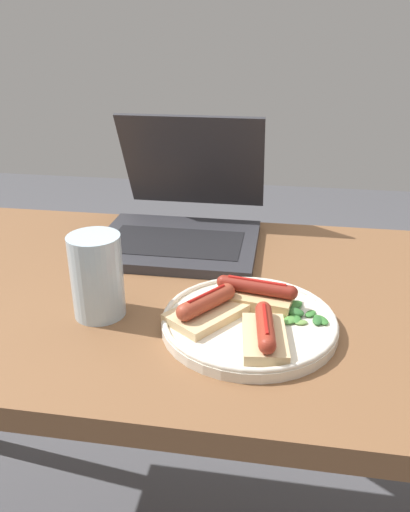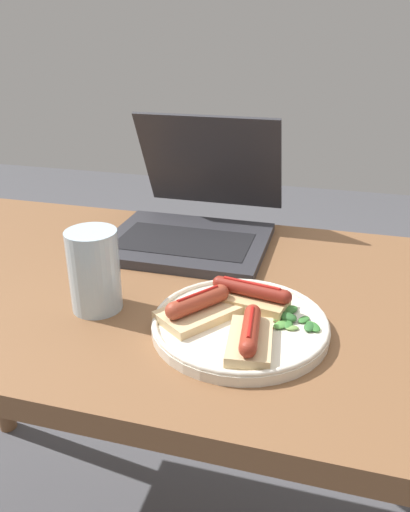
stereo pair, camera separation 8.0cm
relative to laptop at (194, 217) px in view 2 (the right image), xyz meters
name	(u,v)px [view 2 (the right image)]	position (x,y,z in m)	size (l,w,h in m)	color
desk	(175,322)	(0.03, -0.21, -0.12)	(1.41, 0.64, 0.71)	brown
laptop	(194,217)	(0.00, 0.00, 0.00)	(0.31, 0.36, 0.23)	#2D2D33
plate	(240,324)	(0.16, -0.32, -0.03)	(0.25, 0.25, 0.02)	silver
sausage_toast_left	(250,336)	(0.19, -0.37, -0.01)	(0.07, 0.11, 0.04)	#D6B784
sausage_toast_middle	(198,308)	(0.10, -0.32, -0.01)	(0.12, 0.13, 0.04)	#D6B784
sausage_toast_right	(251,297)	(0.17, -0.27, -0.01)	(0.12, 0.07, 0.04)	tan
salad_pile	(290,319)	(0.23, -0.30, -0.02)	(0.09, 0.07, 0.01)	#387A33
drinking_glass	(94,271)	(-0.06, -0.31, 0.02)	(0.08, 0.08, 0.13)	silver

